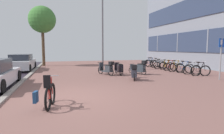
% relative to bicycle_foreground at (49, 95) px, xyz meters
% --- Properties ---
extents(ground, '(21.00, 40.00, 0.13)m').
position_rel_bicycle_foreground_xyz_m(ground, '(2.18, 0.97, -0.42)').
color(ground, '#28202C').
extents(bicycle_foreground, '(0.75, 1.40, 1.10)m').
position_rel_bicycle_foreground_xyz_m(bicycle_foreground, '(0.00, 0.00, 0.00)').
color(bicycle_foreground, black).
rests_on(bicycle_foreground, ground).
extents(bicycle_rack_00, '(1.36, 0.50, 1.03)m').
position_rel_bicycle_foreground_xyz_m(bicycle_rack_00, '(9.44, 4.10, -0.04)').
color(bicycle_rack_00, black).
rests_on(bicycle_rack_00, ground).
extents(bicycle_rack_01, '(1.29, 0.53, 0.98)m').
position_rel_bicycle_foreground_xyz_m(bicycle_rack_01, '(9.38, 4.88, -0.05)').
color(bicycle_rack_01, black).
rests_on(bicycle_rack_01, ground).
extents(bicycle_rack_02, '(1.35, 0.58, 1.00)m').
position_rel_bicycle_foreground_xyz_m(bicycle_rack_02, '(9.41, 5.66, -0.05)').
color(bicycle_rack_02, black).
rests_on(bicycle_rack_02, ground).
extents(bicycle_rack_03, '(1.33, 0.48, 0.99)m').
position_rel_bicycle_foreground_xyz_m(bicycle_rack_03, '(9.19, 6.43, -0.05)').
color(bicycle_rack_03, black).
rests_on(bicycle_rack_03, ground).
extents(bicycle_rack_04, '(1.30, 0.48, 0.96)m').
position_rel_bicycle_foreground_xyz_m(bicycle_rack_04, '(9.20, 7.21, -0.06)').
color(bicycle_rack_04, black).
rests_on(bicycle_rack_04, ground).
extents(bicycle_rack_05, '(1.24, 0.57, 0.95)m').
position_rel_bicycle_foreground_xyz_m(bicycle_rack_05, '(9.32, 7.99, -0.06)').
color(bicycle_rack_05, black).
rests_on(bicycle_rack_05, ground).
extents(bicycle_rack_06, '(1.30, 0.48, 0.94)m').
position_rel_bicycle_foreground_xyz_m(bicycle_rack_06, '(9.16, 8.76, -0.06)').
color(bicycle_rack_06, black).
rests_on(bicycle_rack_06, ground).
extents(bicycle_rack_07, '(1.31, 0.58, 1.00)m').
position_rel_bicycle_foreground_xyz_m(bicycle_rack_07, '(9.35, 9.54, -0.04)').
color(bicycle_rack_07, black).
rests_on(bicycle_rack_07, ground).
extents(bicycle_rack_08, '(1.40, 0.53, 1.03)m').
position_rel_bicycle_foreground_xyz_m(bicycle_rack_08, '(9.25, 10.32, -0.03)').
color(bicycle_rack_08, black).
rests_on(bicycle_rack_08, ground).
extents(bicycle_rack_09, '(1.34, 0.47, 0.98)m').
position_rel_bicycle_foreground_xyz_m(bicycle_rack_09, '(9.43, 11.09, -0.05)').
color(bicycle_rack_09, black).
rests_on(bicycle_rack_09, ground).
extents(scooter_near, '(0.91, 1.62, 1.03)m').
position_rel_bicycle_foreground_xyz_m(scooter_near, '(5.85, 5.95, 0.06)').
color(scooter_near, black).
rests_on(scooter_near, ground).
extents(scooter_mid, '(0.89, 1.69, 0.99)m').
position_rel_bicycle_foreground_xyz_m(scooter_mid, '(3.52, 6.25, 0.06)').
color(scooter_mid, black).
rests_on(scooter_mid, ground).
extents(scooter_far, '(0.52, 1.78, 0.85)m').
position_rel_bicycle_foreground_xyz_m(scooter_far, '(4.37, 6.15, 0.02)').
color(scooter_far, black).
rests_on(scooter_far, ground).
extents(scooter_extra, '(0.88, 1.65, 0.96)m').
position_rel_bicycle_foreground_xyz_m(scooter_extra, '(4.53, 3.88, 0.04)').
color(scooter_extra, black).
rests_on(scooter_extra, ground).
extents(parked_car_far, '(1.89, 4.18, 1.36)m').
position_rel_bicycle_foreground_xyz_m(parked_car_far, '(-2.73, 10.91, 0.25)').
color(parked_car_far, silver).
rests_on(parked_car_far, ground).
extents(parking_sign, '(0.40, 0.07, 2.41)m').
position_rel_bicycle_foreground_xyz_m(parking_sign, '(9.39, 2.52, 1.10)').
color(parking_sign, gray).
rests_on(parking_sign, ground).
extents(lamp_post, '(0.20, 0.52, 6.52)m').
position_rel_bicycle_foreground_xyz_m(lamp_post, '(3.88, 9.13, 3.19)').
color(lamp_post, slate).
rests_on(lamp_post, ground).
extents(street_tree, '(2.76, 2.76, 6.21)m').
position_rel_bicycle_foreground_xyz_m(street_tree, '(-1.24, 14.66, 4.39)').
color(street_tree, brown).
rests_on(street_tree, ground).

